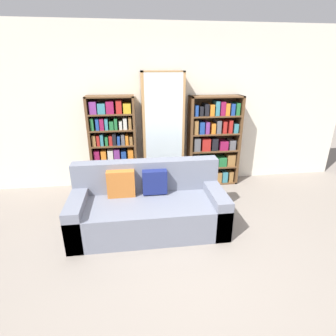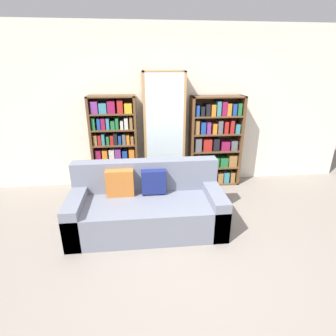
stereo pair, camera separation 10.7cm
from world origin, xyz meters
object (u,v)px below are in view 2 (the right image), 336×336
(couch, at_px, (147,207))
(bookshelf_right, at_px, (214,144))
(wine_bottle, at_px, (192,191))
(bookshelf_left, at_px, (115,144))
(display_cabinet, at_px, (164,133))

(couch, distance_m, bookshelf_right, 1.87)
(couch, distance_m, wine_bottle, 1.02)
(couch, height_order, wine_bottle, couch)
(bookshelf_left, relative_size, wine_bottle, 4.23)
(display_cabinet, distance_m, wine_bottle, 1.10)
(couch, distance_m, display_cabinet, 1.50)
(bookshelf_left, distance_m, wine_bottle, 1.53)
(display_cabinet, distance_m, bookshelf_right, 0.93)
(couch, bearing_deg, bookshelf_left, 110.77)
(couch, relative_size, bookshelf_right, 1.25)
(couch, bearing_deg, bookshelf_right, 46.37)
(bookshelf_right, bearing_deg, display_cabinet, -178.99)
(display_cabinet, relative_size, wine_bottle, 5.21)
(bookshelf_left, bearing_deg, couch, -69.23)
(bookshelf_right, bearing_deg, couch, -133.63)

